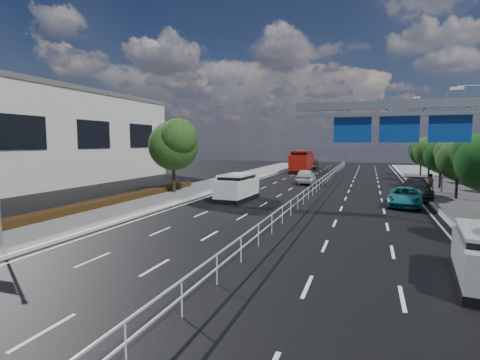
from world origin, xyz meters
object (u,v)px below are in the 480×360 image
(near_car_dark, at_px, (313,164))
(near_car_silver, at_px, (306,176))
(pedestrian_b, at_px, (430,183))
(overhead_gantry, at_px, (415,123))
(red_bus, at_px, (302,161))
(white_minivan, at_px, (237,187))
(parked_car_dark, at_px, (416,189))
(parked_car_teal, at_px, (405,197))

(near_car_dark, bearing_deg, near_car_silver, 95.10)
(near_car_silver, distance_m, pedestrian_b, 12.83)
(overhead_gantry, height_order, near_car_silver, overhead_gantry)
(overhead_gantry, distance_m, red_bus, 39.72)
(near_car_dark, xyz_separation_m, pedestrian_b, (14.72, -28.77, 0.12))
(white_minivan, height_order, parked_car_dark, white_minivan)
(near_car_dark, relative_size, parked_car_teal, 1.03)
(overhead_gantry, distance_m, parked_car_teal, 9.03)
(parked_car_teal, distance_m, parked_car_dark, 4.59)
(near_car_dark, xyz_separation_m, parked_car_dark, (13.18, -32.70, -0.02))
(near_car_silver, height_order, near_car_dark, near_car_dark)
(white_minivan, xyz_separation_m, near_car_silver, (3.22, 14.13, -0.20))
(overhead_gantry, distance_m, white_minivan, 14.41)
(red_bus, distance_m, pedestrian_b, 26.57)
(red_bus, relative_size, near_car_dark, 2.23)
(red_bus, height_order, parked_car_dark, red_bus)
(overhead_gantry, bearing_deg, red_bus, 108.04)
(overhead_gantry, xyz_separation_m, parked_car_dark, (1.56, 11.98, -4.79))
(overhead_gantry, xyz_separation_m, near_car_dark, (-11.61, 44.69, -4.77))
(white_minivan, distance_m, pedestrian_b, 18.02)
(overhead_gantry, relative_size, parked_car_dark, 1.83)
(overhead_gantry, bearing_deg, near_car_dark, 104.57)
(pedestrian_b, bearing_deg, near_car_silver, -18.13)
(white_minivan, bearing_deg, overhead_gantry, -24.06)
(overhead_gantry, xyz_separation_m, pedestrian_b, (3.10, 15.92, -4.64))
(red_bus, distance_m, near_car_dark, 7.18)
(near_car_dark, bearing_deg, parked_car_teal, 106.60)
(parked_car_dark, height_order, pedestrian_b, pedestrian_b)
(red_bus, distance_m, parked_car_dark, 29.11)
(parked_car_dark, bearing_deg, pedestrian_b, 71.36)
(red_bus, bearing_deg, pedestrian_b, -56.90)
(red_bus, bearing_deg, white_minivan, -91.99)
(near_car_dark, distance_m, parked_car_dark, 35.26)
(white_minivan, xyz_separation_m, parked_car_teal, (12.48, 1.27, -0.35))
(parked_car_teal, bearing_deg, overhead_gantry, -86.80)
(pedestrian_b, bearing_deg, red_bus, -52.25)
(near_car_silver, distance_m, parked_car_teal, 15.85)
(white_minivan, height_order, near_car_dark, white_minivan)
(white_minivan, relative_size, near_car_silver, 1.01)
(parked_car_teal, bearing_deg, parked_car_dark, 80.58)
(red_bus, height_order, parked_car_teal, red_bus)
(overhead_gantry, height_order, parked_car_dark, overhead_gantry)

